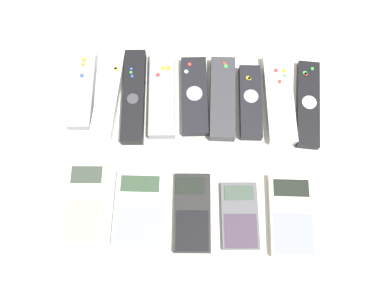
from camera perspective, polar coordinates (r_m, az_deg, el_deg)
The scene contains 15 objects.
ground_plane at distance 0.72m, azimuth -0.09°, elevation -2.28°, with size 3.00×3.00×0.00m, color beige.
remote_0 at distance 0.80m, azimuth -16.32°, elevation 7.81°, with size 0.05×0.17×0.02m.
remote_1 at distance 0.78m, azimuth -12.59°, elevation 7.61°, with size 0.05×0.20×0.02m.
remote_2 at distance 0.77m, azimuth -8.84°, elevation 7.23°, with size 0.05×0.20×0.03m.
remote_3 at distance 0.76m, azimuth -4.56°, elevation 7.44°, with size 0.06×0.18×0.03m.
remote_4 at distance 0.76m, azimuth 0.10°, elevation 7.38°, with size 0.06×0.17×0.02m.
remote_5 at distance 0.76m, azimuth 4.67°, elevation 6.97°, with size 0.05×0.18×0.03m.
remote_6 at distance 0.76m, azimuth 8.86°, elevation 6.33°, with size 0.05×0.16×0.03m.
remote_7 at distance 0.78m, azimuth 13.11°, elevation 6.69°, with size 0.06×0.19×0.02m.
remote_8 at distance 0.79m, azimuth 17.25°, elevation 5.86°, with size 0.05×0.19×0.02m.
calculator_0 at distance 0.72m, azimuth -15.99°, elevation -8.55°, with size 0.08×0.15×0.02m.
calculator_1 at distance 0.70m, azimuth -8.08°, elevation -9.88°, with size 0.09×0.14×0.02m.
calculator_2 at distance 0.69m, azimuth 0.05°, elevation -10.38°, with size 0.07×0.15×0.01m.
calculator_3 at distance 0.70m, azimuth 7.28°, elevation -10.77°, with size 0.07×0.12×0.01m.
calculator_4 at distance 0.72m, azimuth 14.94°, elevation -10.49°, with size 0.08×0.15×0.02m.
Camera 1 is at (0.01, -0.20, 0.69)m, focal length 35.00 mm.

